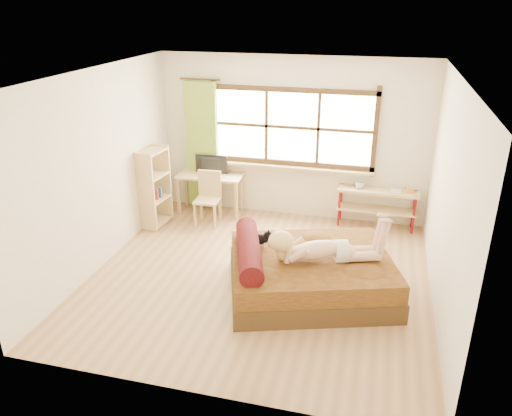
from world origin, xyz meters
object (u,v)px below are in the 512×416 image
(woman, at_px, (324,238))
(pipe_shelf, at_px, (378,200))
(desk, at_px, (210,180))
(kitten, at_px, (258,238))
(chair, at_px, (208,194))
(bookshelf, at_px, (154,187))
(bed, at_px, (307,272))

(woman, distance_m, pipe_shelf, 2.39)
(desk, bearing_deg, kitten, -58.47)
(kitten, distance_m, chair, 2.09)
(bookshelf, bearing_deg, chair, 28.36)
(kitten, height_order, pipe_shelf, kitten)
(bed, relative_size, bookshelf, 1.86)
(pipe_shelf, distance_m, bookshelf, 3.66)
(chair, xyz_separation_m, bookshelf, (-0.81, -0.34, 0.17))
(desk, xyz_separation_m, chair, (0.10, -0.37, -0.12))
(pipe_shelf, relative_size, bookshelf, 1.00)
(kitten, bearing_deg, bed, -27.74)
(woman, relative_size, pipe_shelf, 1.09)
(bed, xyz_separation_m, desk, (-2.04, 2.14, 0.33))
(woman, relative_size, chair, 1.62)
(bookshelf, bearing_deg, bed, -21.69)
(kitten, relative_size, pipe_shelf, 0.23)
(chair, xyz_separation_m, pipe_shelf, (2.75, 0.49, -0.01))
(kitten, height_order, desk, kitten)
(bed, xyz_separation_m, bookshelf, (-2.75, 1.43, 0.39))
(kitten, bearing_deg, bookshelf, 129.76)
(bed, height_order, chair, chair)
(pipe_shelf, bearing_deg, desk, -176.71)
(woman, bearing_deg, bed, 152.14)
(woman, xyz_separation_m, kitten, (-0.87, 0.15, -0.18))
(woman, xyz_separation_m, bookshelf, (-2.95, 1.46, -0.15))
(bed, relative_size, desk, 2.13)
(kitten, height_order, bookshelf, bookshelf)
(chair, bearing_deg, bed, -44.83)
(pipe_shelf, bearing_deg, woman, -104.04)
(chair, bearing_deg, pipe_shelf, 7.53)
(woman, distance_m, bookshelf, 3.30)
(woman, bearing_deg, pipe_shelf, 57.08)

